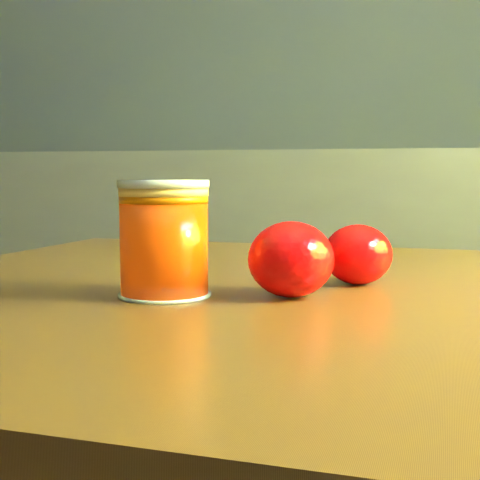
# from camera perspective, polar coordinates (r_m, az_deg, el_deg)

# --- Properties ---
(kitchen_counter) EXTENTS (3.15, 0.60, 0.90)m
(kitchen_counter) POSITION_cam_1_polar(r_m,az_deg,el_deg) (2.18, -7.24, -4.67)
(kitchen_counter) COLOR #535258
(kitchen_counter) RESTS_ON ground
(table) EXTENTS (1.03, 0.76, 0.74)m
(table) POSITION_cam_1_polar(r_m,az_deg,el_deg) (0.58, 15.07, -13.66)
(table) COLOR brown
(table) RESTS_ON ground
(juice_glass) EXTENTS (0.07, 0.07, 0.09)m
(juice_glass) POSITION_cam_1_polar(r_m,az_deg,el_deg) (0.53, -6.49, 0.07)
(juice_glass) COLOR #E53B04
(juice_glass) RESTS_ON table
(orange_front) EXTENTS (0.08, 0.08, 0.06)m
(orange_front) POSITION_cam_1_polar(r_m,az_deg,el_deg) (0.52, 4.37, -1.65)
(orange_front) COLOR #FF0B05
(orange_front) RESTS_ON table
(orange_back) EXTENTS (0.07, 0.07, 0.05)m
(orange_back) POSITION_cam_1_polar(r_m,az_deg,el_deg) (0.59, 10.02, -1.22)
(orange_back) COLOR #FF0B05
(orange_back) RESTS_ON table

